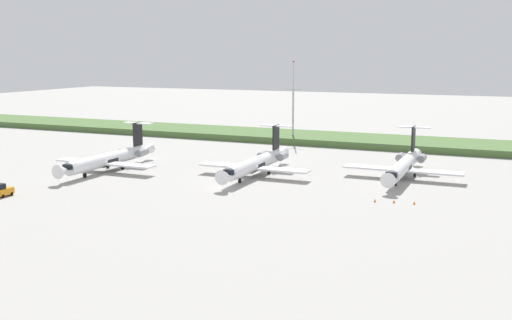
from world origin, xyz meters
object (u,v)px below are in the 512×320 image
(regional_jet_third, at_px, (404,165))
(safety_cone_rear_marker, at_px, (414,203))
(safety_cone_front_marker, at_px, (375,200))
(baggage_tug, at_px, (3,191))
(regional_jet_second, at_px, (257,163))
(safety_cone_mid_marker, at_px, (394,201))
(regional_jet_nearest, at_px, (110,158))
(antenna_mast, at_px, (293,108))

(regional_jet_third, relative_size, safety_cone_rear_marker, 56.36)
(safety_cone_front_marker, relative_size, safety_cone_rear_marker, 1.00)
(baggage_tug, bearing_deg, regional_jet_second, 46.31)
(safety_cone_mid_marker, height_order, safety_cone_rear_marker, same)
(regional_jet_nearest, distance_m, regional_jet_second, 31.00)
(regional_jet_second, xyz_separation_m, antenna_mast, (-9.42, 47.07, 6.71))
(baggage_tug, distance_m, safety_cone_mid_marker, 65.61)
(regional_jet_second, height_order, safety_cone_mid_marker, regional_jet_second)
(regional_jet_third, height_order, safety_cone_mid_marker, regional_jet_third)
(baggage_tug, xyz_separation_m, safety_cone_rear_marker, (65.09, 22.08, -0.73))
(antenna_mast, xyz_separation_m, safety_cone_rear_marker, (42.16, -58.85, -8.97))
(regional_jet_nearest, height_order, safety_cone_front_marker, regional_jet_nearest)
(regional_jet_third, xyz_separation_m, baggage_tug, (-59.72, -43.04, -1.53))
(regional_jet_second, relative_size, safety_cone_mid_marker, 56.36)
(safety_cone_rear_marker, bearing_deg, safety_cone_mid_marker, -174.09)
(baggage_tug, bearing_deg, antenna_mast, 74.18)
(regional_jet_nearest, bearing_deg, regional_jet_second, 13.87)
(regional_jet_second, distance_m, regional_jet_third, 28.87)
(safety_cone_front_marker, distance_m, safety_cone_mid_marker, 3.04)
(regional_jet_third, distance_m, safety_cone_rear_marker, 21.75)
(regional_jet_third, relative_size, safety_cone_front_marker, 56.36)
(regional_jet_nearest, relative_size, safety_cone_front_marker, 56.36)
(regional_jet_nearest, relative_size, antenna_mast, 1.39)
(regional_jet_second, bearing_deg, baggage_tug, -133.69)
(baggage_tug, bearing_deg, safety_cone_front_marker, 19.71)
(antenna_mast, xyz_separation_m, safety_cone_mid_marker, (38.97, -59.18, -8.97))
(safety_cone_front_marker, bearing_deg, regional_jet_third, 87.90)
(regional_jet_third, distance_m, baggage_tug, 73.63)
(safety_cone_rear_marker, bearing_deg, regional_jet_second, 160.20)
(antenna_mast, height_order, safety_cone_mid_marker, antenna_mast)
(antenna_mast, distance_m, baggage_tug, 84.52)
(baggage_tug, distance_m, safety_cone_front_marker, 62.59)
(antenna_mast, xyz_separation_m, baggage_tug, (-22.93, -80.93, -8.24))
(baggage_tug, distance_m, safety_cone_rear_marker, 68.73)
(regional_jet_nearest, distance_m, safety_cone_mid_marker, 59.87)
(baggage_tug, bearing_deg, safety_cone_rear_marker, 18.74)
(regional_jet_second, distance_m, baggage_tug, 46.86)
(regional_jet_third, distance_m, safety_cone_front_marker, 22.06)
(safety_cone_rear_marker, bearing_deg, regional_jet_third, 104.36)
(baggage_tug, xyz_separation_m, safety_cone_front_marker, (58.92, 21.11, -0.73))
(regional_jet_nearest, distance_m, baggage_tug, 26.57)
(regional_jet_second, distance_m, safety_cone_rear_marker, 34.87)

